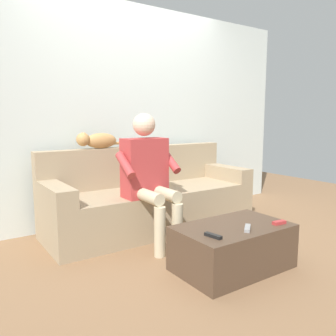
{
  "coord_description": "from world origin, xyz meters",
  "views": [
    {
      "loc": [
        1.85,
        2.94,
        1.17
      ],
      "look_at": [
        0.0,
        0.22,
        0.68
      ],
      "focal_mm": 36.74,
      "sensor_mm": 36.0,
      "label": 1
    }
  ],
  "objects_px": {
    "couch": "(150,201)",
    "remote_red": "(279,223)",
    "cat_on_backrest": "(97,140)",
    "remote_black": "(213,236)",
    "person_solo_seated": "(148,172)",
    "coffee_table": "(233,247)",
    "remote_gray": "(247,228)"
  },
  "relations": [
    {
      "from": "couch",
      "to": "remote_red",
      "type": "bearing_deg",
      "value": 102.85
    },
    {
      "from": "cat_on_backrest",
      "to": "remote_red",
      "type": "distance_m",
      "value": 1.94
    },
    {
      "from": "couch",
      "to": "remote_black",
      "type": "height_order",
      "value": "couch"
    },
    {
      "from": "person_solo_seated",
      "to": "cat_on_backrest",
      "type": "height_order",
      "value": "person_solo_seated"
    },
    {
      "from": "couch",
      "to": "remote_black",
      "type": "distance_m",
      "value": 1.37
    },
    {
      "from": "cat_on_backrest",
      "to": "remote_red",
      "type": "xyz_separation_m",
      "value": [
        -0.79,
        1.67,
        -0.58
      ]
    },
    {
      "from": "coffee_table",
      "to": "cat_on_backrest",
      "type": "relative_size",
      "value": 1.53
    },
    {
      "from": "remote_red",
      "to": "remote_black",
      "type": "xyz_separation_m",
      "value": [
        0.63,
        -0.06,
        -0.0
      ]
    },
    {
      "from": "coffee_table",
      "to": "remote_red",
      "type": "height_order",
      "value": "remote_red"
    },
    {
      "from": "remote_red",
      "to": "remote_gray",
      "type": "height_order",
      "value": "same"
    },
    {
      "from": "cat_on_backrest",
      "to": "remote_black",
      "type": "distance_m",
      "value": 1.72
    },
    {
      "from": "couch",
      "to": "cat_on_backrest",
      "type": "distance_m",
      "value": 0.85
    },
    {
      "from": "cat_on_backrest",
      "to": "remote_black",
      "type": "height_order",
      "value": "cat_on_backrest"
    },
    {
      "from": "remote_red",
      "to": "remote_gray",
      "type": "distance_m",
      "value": 0.31
    },
    {
      "from": "coffee_table",
      "to": "cat_on_backrest",
      "type": "height_order",
      "value": "cat_on_backrest"
    },
    {
      "from": "person_solo_seated",
      "to": "coffee_table",
      "type": "bearing_deg",
      "value": 106.59
    },
    {
      "from": "couch",
      "to": "remote_red",
      "type": "xyz_separation_m",
      "value": [
        -0.32,
        1.4,
        0.07
      ]
    },
    {
      "from": "couch",
      "to": "remote_red",
      "type": "relative_size",
      "value": 19.87
    },
    {
      "from": "person_solo_seated",
      "to": "remote_red",
      "type": "xyz_separation_m",
      "value": [
        -0.57,
        1.02,
        -0.32
      ]
    },
    {
      "from": "remote_gray",
      "to": "cat_on_backrest",
      "type": "bearing_deg",
      "value": 66.88
    },
    {
      "from": "person_solo_seated",
      "to": "remote_gray",
      "type": "xyz_separation_m",
      "value": [
        -0.26,
        0.98,
        -0.32
      ]
    },
    {
      "from": "person_solo_seated",
      "to": "remote_black",
      "type": "height_order",
      "value": "person_solo_seated"
    },
    {
      "from": "couch",
      "to": "person_solo_seated",
      "type": "distance_m",
      "value": 0.6
    },
    {
      "from": "cat_on_backrest",
      "to": "remote_gray",
      "type": "xyz_separation_m",
      "value": [
        -0.49,
        1.63,
        -0.58
      ]
    },
    {
      "from": "cat_on_backrest",
      "to": "remote_black",
      "type": "bearing_deg",
      "value": 96.03
    },
    {
      "from": "person_solo_seated",
      "to": "cat_on_backrest",
      "type": "distance_m",
      "value": 0.74
    },
    {
      "from": "person_solo_seated",
      "to": "remote_gray",
      "type": "relative_size",
      "value": 8.1
    },
    {
      "from": "coffee_table",
      "to": "remote_black",
      "type": "distance_m",
      "value": 0.37
    },
    {
      "from": "cat_on_backrest",
      "to": "remote_gray",
      "type": "bearing_deg",
      "value": 106.7
    },
    {
      "from": "couch",
      "to": "remote_red",
      "type": "distance_m",
      "value": 1.44
    },
    {
      "from": "couch",
      "to": "cat_on_backrest",
      "type": "xyz_separation_m",
      "value": [
        0.47,
        -0.27,
        0.65
      ]
    },
    {
      "from": "cat_on_backrest",
      "to": "remote_gray",
      "type": "height_order",
      "value": "cat_on_backrest"
    }
  ]
}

